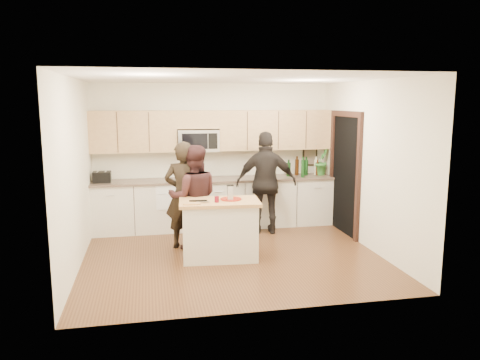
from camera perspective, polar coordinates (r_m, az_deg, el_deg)
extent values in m
plane|color=brown|center=(7.37, -1.00, -9.17)|extent=(4.50, 4.50, 0.00)
cube|color=silver|center=(9.01, -3.29, 3.08)|extent=(4.50, 0.02, 2.70)
cube|color=silver|center=(5.12, 2.94, -1.91)|extent=(4.50, 0.02, 2.70)
cube|color=silver|center=(7.02, -19.43, 0.68)|extent=(0.02, 4.00, 2.70)
cube|color=silver|center=(7.77, 15.54, 1.69)|extent=(0.02, 4.00, 2.70)
cube|color=white|center=(6.98, -1.06, 12.30)|extent=(4.50, 4.00, 0.02)
cube|color=beige|center=(8.86, -2.95, -2.94)|extent=(4.50, 0.62, 0.90)
cube|color=brown|center=(8.76, -2.97, 0.05)|extent=(4.50, 0.66, 0.04)
cube|color=tan|center=(8.72, -12.85, 5.77)|extent=(1.55, 0.33, 0.75)
cube|color=tan|center=(9.04, 4.20, 6.11)|extent=(2.17, 0.33, 0.75)
cube|color=tan|center=(8.76, -5.21, 7.36)|extent=(0.78, 0.33, 0.33)
cube|color=silver|center=(8.75, -5.14, 4.83)|extent=(0.76, 0.40, 0.40)
cube|color=black|center=(8.54, -5.53, 4.71)|extent=(0.47, 0.01, 0.29)
cube|color=black|center=(8.57, -3.32, 4.76)|extent=(0.17, 0.01, 0.29)
cube|color=black|center=(8.61, 12.70, 0.54)|extent=(0.02, 1.05, 2.10)
cube|color=black|center=(8.09, 14.23, -0.10)|extent=(0.06, 0.10, 2.10)
cube|color=black|center=(9.12, 11.15, 1.09)|extent=(0.06, 0.10, 2.10)
cube|color=black|center=(8.50, 12.87, 7.87)|extent=(0.06, 1.25, 0.10)
cube|color=black|center=(9.47, 8.51, 2.88)|extent=(0.30, 0.03, 0.38)
cube|color=tan|center=(9.46, 8.54, 2.87)|extent=(0.24, 0.00, 0.32)
cube|color=white|center=(8.41, -9.07, -1.98)|extent=(0.34, 0.01, 0.48)
cube|color=white|center=(8.66, -9.19, -0.07)|extent=(0.34, 0.60, 0.01)
cube|color=beige|center=(7.13, -2.50, -6.24)|extent=(1.15, 0.73, 0.85)
cube|color=tan|center=(7.02, -2.52, -2.71)|extent=(1.25, 0.80, 0.05)
cylinder|color=maroon|center=(7.08, -1.11, -2.33)|extent=(0.32, 0.32, 0.02)
cube|color=silver|center=(6.99, -1.21, -1.56)|extent=(0.08, 0.06, 0.21)
cube|color=black|center=(6.96, -1.21, -0.66)|extent=(0.10, 0.06, 0.02)
cylinder|color=maroon|center=(6.89, -2.86, -2.36)|extent=(0.07, 0.07, 0.09)
cube|color=tan|center=(6.81, -5.91, -2.85)|extent=(0.27, 0.18, 0.02)
cube|color=black|center=(6.89, -5.12, -2.53)|extent=(0.27, 0.06, 0.02)
cube|color=silver|center=(6.85, -4.56, -2.66)|extent=(0.19, 0.04, 0.01)
cube|color=black|center=(8.68, -16.48, 0.36)|extent=(0.31, 0.24, 0.19)
cube|color=silver|center=(8.67, -16.97, 0.98)|extent=(0.03, 0.18, 0.00)
cube|color=silver|center=(8.66, -16.05, 1.01)|extent=(0.03, 0.18, 0.00)
cylinder|color=#113311|center=(9.05, 5.94, 1.47)|extent=(0.08, 0.08, 0.32)
cylinder|color=#321909|center=(9.21, 6.95, 1.75)|extent=(0.08, 0.08, 0.37)
cylinder|color=#113311|center=(9.22, 8.07, 1.70)|extent=(0.07, 0.07, 0.36)
cylinder|color=#321909|center=(9.25, 9.42, 1.54)|extent=(0.07, 0.07, 0.31)
cylinder|color=#B5B58E|center=(9.30, 9.26, 1.74)|extent=(0.08, 0.08, 0.36)
cylinder|color=#113311|center=(8.95, 7.67, 1.58)|extent=(0.07, 0.07, 0.39)
imported|color=#357A31|center=(9.28, 9.92, 2.26)|extent=(0.38, 0.37, 0.54)
imported|color=black|center=(7.59, -6.83, -1.86)|extent=(0.73, 0.58, 1.75)
imported|color=black|center=(7.53, -5.66, -2.14)|extent=(0.85, 0.68, 1.69)
imported|color=black|center=(8.39, 3.22, -0.37)|extent=(1.14, 0.63, 1.84)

